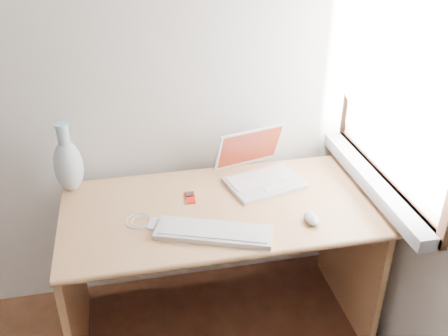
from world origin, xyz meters
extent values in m
cube|color=white|center=(1.75, 1.30, 1.32)|extent=(0.01, 0.90, 1.00)
cube|color=gray|center=(1.69, 1.30, 0.79)|extent=(0.10, 0.96, 0.06)
cube|color=white|center=(1.67, 1.30, 1.35)|extent=(0.02, 0.84, 0.92)
cube|color=tan|center=(0.99, 1.34, 0.71)|extent=(1.37, 0.69, 0.03)
cube|color=tan|center=(0.31, 1.34, 0.35)|extent=(0.03, 0.65, 0.70)
cube|color=tan|center=(1.66, 1.34, 0.35)|extent=(0.03, 0.65, 0.70)
cube|color=tan|center=(0.99, 1.67, 0.47)|extent=(1.32, 0.03, 0.46)
cube|color=silver|center=(1.24, 1.47, 0.73)|extent=(0.39, 0.32, 0.02)
cube|color=white|center=(1.24, 1.47, 0.75)|extent=(0.34, 0.20, 0.00)
cube|color=silver|center=(1.24, 1.59, 0.85)|extent=(0.36, 0.17, 0.22)
cube|color=maroon|center=(1.24, 1.59, 0.85)|extent=(0.33, 0.15, 0.19)
cube|color=white|center=(0.93, 1.14, 0.74)|extent=(0.49, 0.30, 0.02)
cube|color=white|center=(0.93, 1.14, 0.75)|extent=(0.45, 0.26, 0.00)
ellipsoid|color=silver|center=(1.35, 1.14, 0.74)|extent=(0.06, 0.10, 0.03)
cube|color=red|center=(0.87, 1.43, 0.73)|extent=(0.05, 0.10, 0.01)
cube|color=black|center=(0.87, 1.43, 0.73)|extent=(0.04, 0.04, 0.00)
torus|color=white|center=(0.63, 1.29, 0.73)|extent=(0.12, 0.12, 0.01)
cube|color=white|center=(0.69, 1.26, 0.73)|extent=(0.06, 0.09, 0.01)
ellipsoid|color=silver|center=(0.35, 1.61, 0.85)|extent=(0.13, 0.13, 0.25)
cylinder|color=silver|center=(0.35, 1.61, 1.01)|extent=(0.05, 0.05, 0.10)
cylinder|color=#94D7ED|center=(0.35, 1.61, 1.06)|extent=(0.06, 0.06, 0.01)
camera|label=1|loc=(0.64, -0.46, 1.96)|focal=40.00mm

